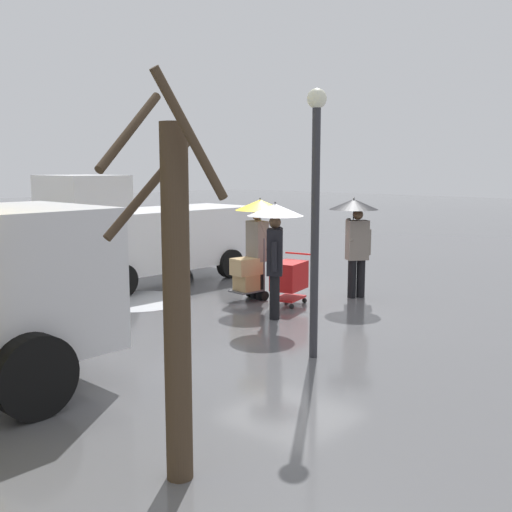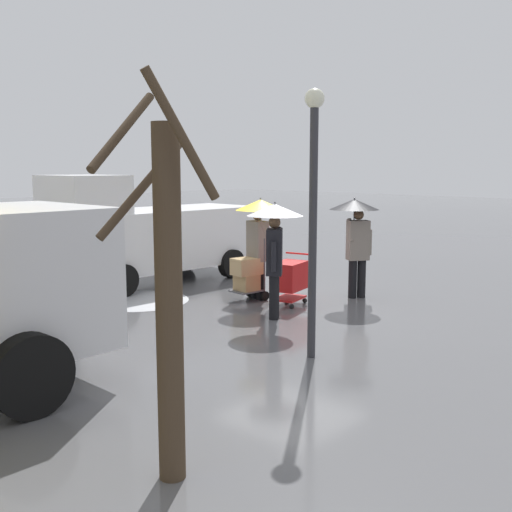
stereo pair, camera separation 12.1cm
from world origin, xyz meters
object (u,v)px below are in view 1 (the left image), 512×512
cargo_van_parked_right (145,234)px  shopping_cart_vendor (289,277)px  pedestrian_black_side (275,233)px  pedestrian_white_side (259,225)px  street_lamp (315,196)px  pedestrian_pink_side (355,224)px  bare_tree_near (175,291)px  hand_dolly_boxes (247,274)px

cargo_van_parked_right → shopping_cart_vendor: 4.14m
cargo_van_parked_right → pedestrian_black_side: bearing=173.3°
pedestrian_white_side → street_lamp: size_ratio=0.56×
pedestrian_pink_side → shopping_cart_vendor: bearing=67.6°
shopping_cart_vendor → bare_tree_near: 7.14m
cargo_van_parked_right → bare_tree_near: (-7.64, 5.62, 0.54)m
pedestrian_black_side → shopping_cart_vendor: bearing=-65.7°
pedestrian_black_side → bare_tree_near: 5.98m
shopping_cart_vendor → pedestrian_pink_side: size_ratio=0.47×
hand_dolly_boxes → cargo_van_parked_right: bearing=2.7°
pedestrian_pink_side → street_lamp: street_lamp is taller
hand_dolly_boxes → pedestrian_white_side: (-0.09, -0.28, 1.02)m
shopping_cart_vendor → pedestrian_black_side: size_ratio=0.47×
shopping_cart_vendor → street_lamp: street_lamp is taller
pedestrian_black_side → street_lamp: street_lamp is taller
pedestrian_black_side → pedestrian_white_side: size_ratio=1.00×
street_lamp → pedestrian_black_side: bearing=-36.4°
pedestrian_white_side → shopping_cart_vendor: bearing=-178.3°
shopping_cart_vendor → pedestrian_white_side: 1.29m
shopping_cart_vendor → pedestrian_black_side: bearing=114.3°
shopping_cart_vendor → hand_dolly_boxes: 0.94m
cargo_van_parked_right → pedestrian_white_side: (-3.26, -0.43, 0.41)m
bare_tree_near → street_lamp: street_lamp is taller
hand_dolly_boxes → street_lamp: size_ratio=0.34×
bare_tree_near → hand_dolly_boxes: bearing=-52.3°
shopping_cart_vendor → pedestrian_pink_side: (-0.60, -1.46, 1.02)m
pedestrian_pink_side → pedestrian_black_side: 2.45m
pedestrian_white_side → cargo_van_parked_right: bearing=7.5°
hand_dolly_boxes → shopping_cart_vendor: bearing=-161.4°
bare_tree_near → street_lamp: bearing=-72.1°
pedestrian_pink_side → pedestrian_black_side: same height
street_lamp → cargo_van_parked_right: bearing=-17.0°
shopping_cart_vendor → pedestrian_white_side: (0.80, 0.02, 1.02)m
pedestrian_pink_side → bare_tree_near: 8.10m
shopping_cart_vendor → pedestrian_white_side: pedestrian_white_side is taller
cargo_van_parked_right → hand_dolly_boxes: size_ratio=4.11×
pedestrian_white_side → street_lamp: 4.08m
hand_dolly_boxes → bare_tree_near: (-4.47, 5.77, 1.16)m
cargo_van_parked_right → shopping_cart_vendor: bearing=-173.7°
shopping_cart_vendor → hand_dolly_boxes: bearing=18.6°
street_lamp → hand_dolly_boxes: bearing=-32.9°
shopping_cart_vendor → pedestrian_black_side: (-0.44, 0.98, 1.02)m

